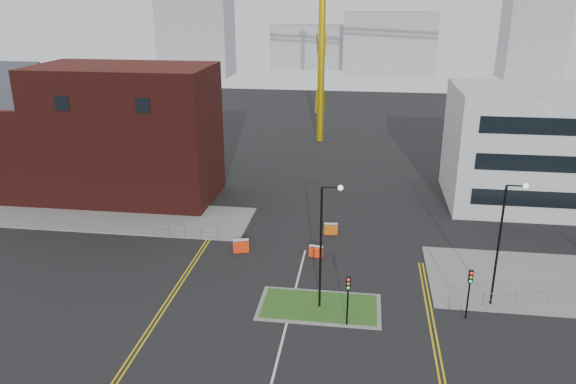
% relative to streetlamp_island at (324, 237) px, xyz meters
% --- Properties ---
extents(ground, '(200.00, 200.00, 0.00)m').
position_rel_streetlamp_island_xyz_m(ground, '(-2.22, -8.00, -5.41)').
color(ground, black).
rests_on(ground, ground).
extents(pavement_left, '(28.00, 8.00, 0.12)m').
position_rel_streetlamp_island_xyz_m(pavement_left, '(-22.22, 14.00, -5.35)').
color(pavement_left, slate).
rests_on(pavement_left, ground).
extents(island_kerb, '(8.60, 4.60, 0.08)m').
position_rel_streetlamp_island_xyz_m(island_kerb, '(-0.22, 0.00, -5.37)').
color(island_kerb, slate).
rests_on(island_kerb, ground).
extents(grass_island, '(8.00, 4.00, 0.12)m').
position_rel_streetlamp_island_xyz_m(grass_island, '(-0.22, 0.00, -5.35)').
color(grass_island, '#29531B').
rests_on(grass_island, ground).
extents(brick_building, '(24.20, 10.07, 14.24)m').
position_rel_streetlamp_island_xyz_m(brick_building, '(-25.19, 20.00, 1.44)').
color(brick_building, '#401310').
rests_on(brick_building, ground).
extents(streetlamp_island, '(1.46, 0.36, 9.18)m').
position_rel_streetlamp_island_xyz_m(streetlamp_island, '(0.00, 0.00, 0.00)').
color(streetlamp_island, black).
rests_on(streetlamp_island, ground).
extents(streetlamp_right_near, '(1.46, 0.36, 9.18)m').
position_rel_streetlamp_island_xyz_m(streetlamp_right_near, '(12.00, 2.00, 0.00)').
color(streetlamp_right_near, black).
rests_on(streetlamp_right_near, ground).
extents(traffic_light_island, '(0.28, 0.33, 3.65)m').
position_rel_streetlamp_island_xyz_m(traffic_light_island, '(1.78, -2.02, -2.85)').
color(traffic_light_island, black).
rests_on(traffic_light_island, ground).
extents(traffic_light_right, '(0.28, 0.33, 3.65)m').
position_rel_streetlamp_island_xyz_m(traffic_light_right, '(9.78, -0.02, -2.85)').
color(traffic_light_right, black).
rests_on(traffic_light_right, ground).
extents(railing_left, '(6.05, 0.05, 1.10)m').
position_rel_streetlamp_island_xyz_m(railing_left, '(-13.22, 10.00, -4.67)').
color(railing_left, gray).
rests_on(railing_left, ground).
extents(centre_line, '(0.15, 30.00, 0.01)m').
position_rel_streetlamp_island_xyz_m(centre_line, '(-2.22, -6.00, -5.41)').
color(centre_line, silver).
rests_on(centre_line, ground).
extents(yellow_left_a, '(0.12, 24.00, 0.01)m').
position_rel_streetlamp_island_xyz_m(yellow_left_a, '(-11.22, 2.00, -5.41)').
color(yellow_left_a, gold).
rests_on(yellow_left_a, ground).
extents(yellow_left_b, '(0.12, 24.00, 0.01)m').
position_rel_streetlamp_island_xyz_m(yellow_left_b, '(-10.92, 2.00, -5.41)').
color(yellow_left_b, gold).
rests_on(yellow_left_b, ground).
extents(yellow_right_a, '(0.12, 20.00, 0.01)m').
position_rel_streetlamp_island_xyz_m(yellow_right_a, '(7.28, -2.00, -5.41)').
color(yellow_right_a, gold).
rests_on(yellow_right_a, ground).
extents(yellow_right_b, '(0.12, 20.00, 0.01)m').
position_rel_streetlamp_island_xyz_m(yellow_right_b, '(7.58, -2.00, -5.41)').
color(yellow_right_b, gold).
rests_on(yellow_right_b, ground).
extents(skyline_a, '(18.00, 12.00, 22.00)m').
position_rel_streetlamp_island_xyz_m(skyline_a, '(-42.22, 112.00, 5.59)').
color(skyline_a, gray).
rests_on(skyline_a, ground).
extents(skyline_b, '(24.00, 12.00, 16.00)m').
position_rel_streetlamp_island_xyz_m(skyline_b, '(7.78, 122.00, 2.59)').
color(skyline_b, gray).
rests_on(skyline_b, ground).
extents(skyline_c, '(14.00, 12.00, 28.00)m').
position_rel_streetlamp_island_xyz_m(skyline_c, '(42.78, 117.00, 8.59)').
color(skyline_c, gray).
rests_on(skyline_c, ground).
extents(skyline_d, '(30.00, 12.00, 12.00)m').
position_rel_streetlamp_island_xyz_m(skyline_d, '(-10.22, 132.00, 0.59)').
color(skyline_d, gray).
rests_on(skyline_d, ground).
extents(barrier_left, '(1.41, 0.81, 1.13)m').
position_rel_streetlamp_island_xyz_m(barrier_left, '(-7.63, 8.00, -4.80)').
color(barrier_left, '#F1350D').
rests_on(barrier_left, ground).
extents(barrier_mid, '(1.21, 0.61, 0.97)m').
position_rel_streetlamp_island_xyz_m(barrier_mid, '(-1.20, 8.00, -4.89)').
color(barrier_mid, '#FF370E').
rests_on(barrier_mid, ground).
extents(barrier_right, '(1.27, 0.52, 1.04)m').
position_rel_streetlamp_island_xyz_m(barrier_right, '(-0.29, 12.83, -4.85)').
color(barrier_right, '#D75D0B').
rests_on(barrier_right, ground).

